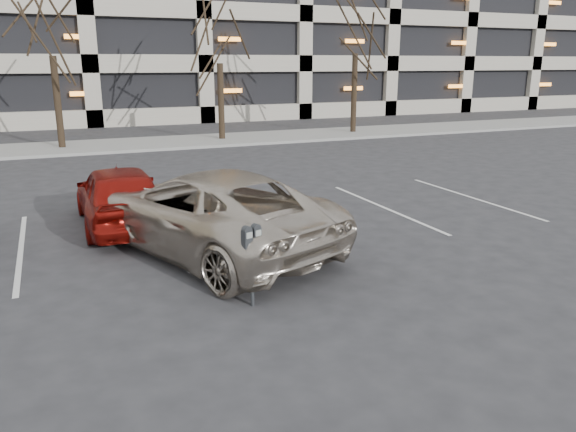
{
  "coord_description": "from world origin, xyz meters",
  "views": [
    {
      "loc": [
        -3.44,
        -9.44,
        3.57
      ],
      "look_at": [
        0.04,
        -1.23,
        1.12
      ],
      "focal_mm": 35.0,
      "sensor_mm": 36.0,
      "label": 1
    }
  ],
  "objects_px": {
    "tree_c": "(218,13)",
    "tree_d": "(357,2)",
    "parking_meter": "(252,246)",
    "suv_silver": "(208,211)",
    "car_red": "(120,195)"
  },
  "relations": [
    {
      "from": "tree_d",
      "to": "car_red",
      "type": "height_order",
      "value": "tree_d"
    },
    {
      "from": "parking_meter",
      "to": "car_red",
      "type": "bearing_deg",
      "value": 84.31
    },
    {
      "from": "tree_d",
      "to": "parking_meter",
      "type": "distance_m",
      "value": 22.24
    },
    {
      "from": "tree_d",
      "to": "parking_meter",
      "type": "height_order",
      "value": "tree_d"
    },
    {
      "from": "tree_d",
      "to": "tree_c",
      "type": "bearing_deg",
      "value": 180.0
    },
    {
      "from": "parking_meter",
      "to": "suv_silver",
      "type": "distance_m",
      "value": 2.8
    },
    {
      "from": "tree_c",
      "to": "tree_d",
      "type": "bearing_deg",
      "value": 0.0
    },
    {
      "from": "tree_c",
      "to": "suv_silver",
      "type": "xyz_separation_m",
      "value": [
        -4.79,
        -15.21,
        -4.86
      ]
    },
    {
      "from": "tree_c",
      "to": "parking_meter",
      "type": "height_order",
      "value": "tree_c"
    },
    {
      "from": "suv_silver",
      "to": "tree_d",
      "type": "bearing_deg",
      "value": -148.81
    },
    {
      "from": "suv_silver",
      "to": "car_red",
      "type": "xyz_separation_m",
      "value": [
        -1.36,
        2.41,
        -0.08
      ]
    },
    {
      "from": "tree_c",
      "to": "parking_meter",
      "type": "bearing_deg",
      "value": -105.12
    },
    {
      "from": "tree_c",
      "to": "parking_meter",
      "type": "relative_size",
      "value": 6.27
    },
    {
      "from": "car_red",
      "to": "tree_d",
      "type": "bearing_deg",
      "value": -136.11
    },
    {
      "from": "tree_c",
      "to": "tree_d",
      "type": "height_order",
      "value": "tree_d"
    }
  ]
}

